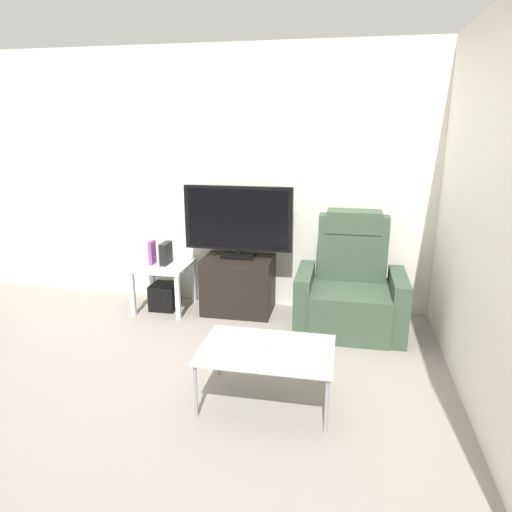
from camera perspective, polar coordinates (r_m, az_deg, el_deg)
ground_plane at (r=4.01m, az=-4.41°, el=-11.47°), size 6.40×6.40×0.00m
wall_back at (r=4.69m, az=-1.04°, el=9.31°), size 6.40×0.06×2.60m
wall_side at (r=3.58m, az=25.68°, el=5.66°), size 0.06×4.48×2.60m
tv_stand at (r=4.64m, az=-2.23°, el=-3.61°), size 0.69×0.47×0.57m
television at (r=4.48m, az=-2.27°, el=4.47°), size 1.08×0.20×0.71m
recliner_armchair at (r=4.34m, az=11.70°, el=-4.18°), size 0.98×0.78×1.08m
side_table at (r=4.77m, az=-11.50°, el=-1.87°), size 0.54×0.54×0.49m
subwoofer_box at (r=4.86m, az=-11.32°, el=-4.95°), size 0.26×0.26×0.26m
book_upright at (r=4.74m, az=-12.84°, el=0.42°), size 0.04×0.12×0.24m
game_console at (r=4.71m, az=-11.19°, el=0.33°), size 0.07×0.20×0.22m
coffee_table at (r=3.15m, az=1.35°, el=-11.89°), size 0.90×0.60×0.40m
cell_phone at (r=3.14m, az=0.89°, el=-11.40°), size 0.12×0.17×0.01m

